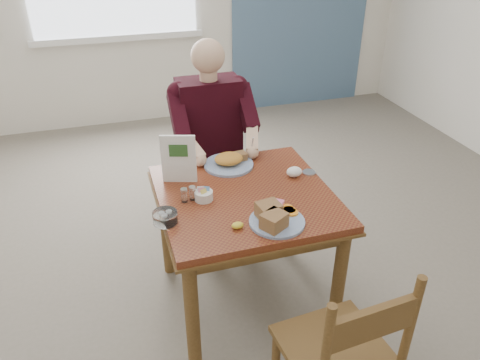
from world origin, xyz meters
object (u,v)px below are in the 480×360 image
object	(u,v)px
diner	(212,130)
far_plate	(230,161)
chair_far	(210,169)
table	(245,211)
chair_near	(342,356)
near_plate	(274,217)

from	to	relation	value
diner	far_plate	size ratio (longest dim) A/B	4.34
chair_far	far_plate	distance (m)	0.56
table	chair_far	size ratio (longest dim) A/B	0.97
table	chair_far	distance (m)	0.81
chair_near	diner	size ratio (longest dim) A/B	0.69
diner	far_plate	xyz separation A→B (m)	(0.01, -0.39, -0.03)
diner	near_plate	bearing A→B (deg)	-87.20
chair_near	far_plate	xyz separation A→B (m)	(-0.12, 1.22, 0.30)
chair_near	far_plate	size ratio (longest dim) A/B	2.97
table	chair_near	distance (m)	0.92
chair_near	far_plate	bearing A→B (deg)	95.72
chair_far	far_plate	xyz separation A→B (m)	(0.01, -0.47, 0.30)
table	near_plate	world-z (taller)	near_plate
table	near_plate	distance (m)	0.34
table	far_plate	xyz separation A→B (m)	(0.01, 0.32, 0.14)
diner	near_plate	size ratio (longest dim) A/B	3.95
far_plate	diner	bearing A→B (deg)	90.89
chair_far	near_plate	size ratio (longest dim) A/B	2.71
chair_near	near_plate	world-z (taller)	chair_near
table	diner	distance (m)	0.73
diner	near_plate	xyz separation A→B (m)	(0.05, -1.01, -0.03)
chair_far	far_plate	world-z (taller)	chair_far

